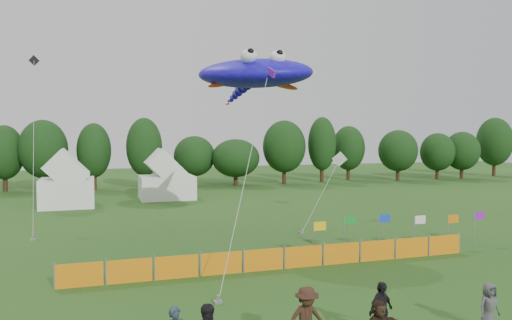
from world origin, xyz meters
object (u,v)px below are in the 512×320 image
object	(u,v)px
barrier_fence	(284,258)
stingray_kite	(253,75)
spectator_c	(307,320)
spectator_d	(381,311)
tent_left	(67,183)
tent_right	(167,180)
spectator_e	(489,307)

from	to	relation	value
barrier_fence	stingray_kite	distance (m)	11.34
barrier_fence	spectator_c	bearing A→B (deg)	-107.04
spectator_d	spectator_c	bearing A→B (deg)	161.95
tent_left	tent_right	xyz separation A→B (m)	(8.92, 2.54, -0.16)
tent_right	barrier_fence	distance (m)	27.06
tent_right	spectator_c	size ratio (longest dim) A/B	2.70
spectator_e	stingray_kite	world-z (taller)	stingray_kite
tent_left	spectator_c	world-z (taller)	tent_left
tent_left	barrier_fence	world-z (taller)	tent_left
spectator_e	spectator_d	bearing A→B (deg)	167.84
tent_left	spectator_d	xyz separation A→B (m)	(10.47, -32.85, -1.12)
barrier_fence	stingray_kite	world-z (taller)	stingray_kite
barrier_fence	spectator_d	xyz separation A→B (m)	(-0.10, -8.42, 0.40)
spectator_d	stingray_kite	world-z (taller)	stingray_kite
barrier_fence	stingray_kite	xyz separation A→B (m)	(0.61, 6.52, 9.26)
tent_right	spectator_c	world-z (taller)	tent_right
spectator_c	barrier_fence	bearing A→B (deg)	72.10
spectator_c	stingray_kite	xyz separation A→B (m)	(3.23, 15.07, 8.79)
tent_right	spectator_e	distance (m)	36.26
barrier_fence	spectator_d	size ratio (longest dim) A/B	11.07
spectator_d	spectator_e	bearing A→B (deg)	-28.42
tent_right	spectator_e	bearing A→B (deg)	-81.76
tent_left	spectator_c	distance (m)	33.94
tent_left	stingray_kite	xyz separation A→B (m)	(11.18, -17.92, 7.74)
barrier_fence	spectator_c	distance (m)	8.95
tent_right	spectator_d	distance (m)	35.44
spectator_c	spectator_d	distance (m)	2.53
tent_left	spectator_e	xyz separation A→B (m)	(14.12, -33.33, -1.23)
spectator_d	stingray_kite	xyz separation A→B (m)	(0.71, 14.94, 8.86)
spectator_c	stingray_kite	distance (m)	17.74
tent_right	stingray_kite	size ratio (longest dim) A/B	0.28
tent_left	spectator_d	size ratio (longest dim) A/B	2.52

